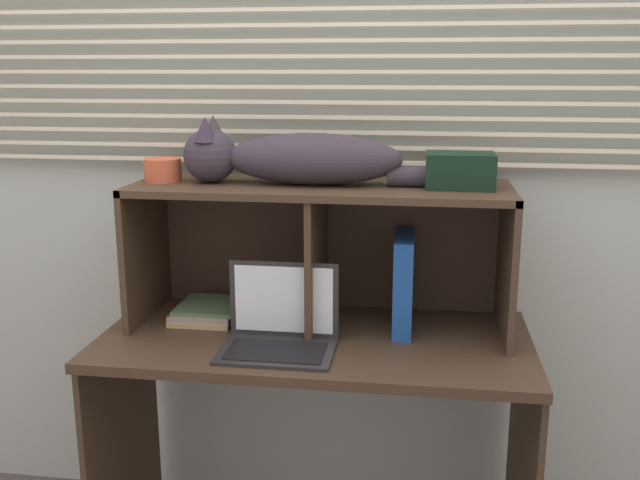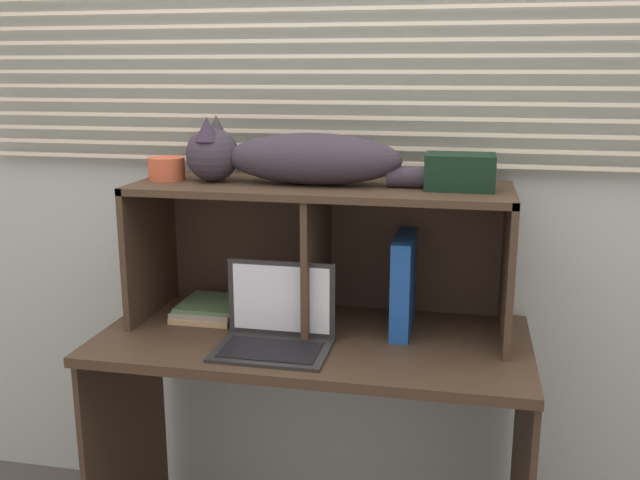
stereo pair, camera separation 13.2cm
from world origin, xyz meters
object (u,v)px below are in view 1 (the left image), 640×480
at_px(cat, 294,158).
at_px(storage_box, 460,170).
at_px(binder_upright, 404,282).
at_px(book_stack, 208,311).
at_px(laptop, 280,331).
at_px(small_basket, 163,170).

distance_m(cat, storage_box, 0.49).
bearing_deg(storage_box, binder_upright, 180.00).
bearing_deg(book_stack, binder_upright, 0.14).
xyz_separation_m(laptop, binder_upright, (0.35, 0.21, 0.10)).
xyz_separation_m(laptop, small_basket, (-0.41, 0.21, 0.43)).
height_order(cat, book_stack, cat).
height_order(cat, laptop, cat).
distance_m(binder_upright, small_basket, 0.82).
relative_size(cat, storage_box, 4.64).
bearing_deg(cat, laptop, -91.77).
bearing_deg(laptop, small_basket, 152.16).
relative_size(binder_upright, book_stack, 1.35).
distance_m(cat, laptop, 0.52).
distance_m(laptop, binder_upright, 0.42).
bearing_deg(laptop, storage_box, 23.24).
bearing_deg(book_stack, storage_box, 0.11).
relative_size(book_stack, storage_box, 1.11).
distance_m(binder_upright, storage_box, 0.38).
xyz_separation_m(cat, book_stack, (-0.29, -0.00, -0.50)).
distance_m(cat, small_basket, 0.42).
relative_size(laptop, small_basket, 2.84).
height_order(binder_upright, book_stack, binder_upright).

